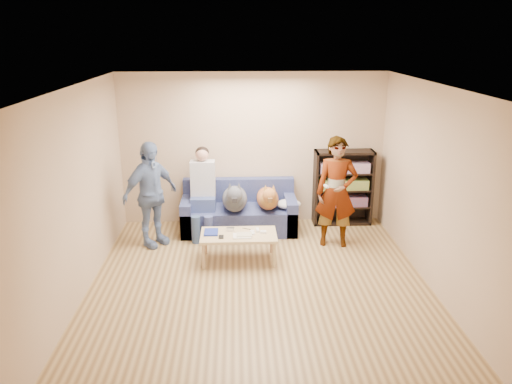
{
  "coord_description": "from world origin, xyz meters",
  "views": [
    {
      "loc": [
        -0.3,
        -5.83,
        3.21
      ],
      "look_at": [
        0.0,
        1.2,
        0.95
      ],
      "focal_mm": 35.0,
      "sensor_mm": 36.0,
      "label": 1
    }
  ],
  "objects_px": {
    "person_standing_right": "(336,192)",
    "person_standing_left": "(150,195)",
    "person_seated": "(203,189)",
    "dog_gray": "(235,198)",
    "camera_silver": "(230,229)",
    "notebook_blue": "(211,232)",
    "coffee_table": "(239,237)",
    "bookshelf": "(343,186)",
    "sofa": "(239,214)",
    "dog_tan": "(268,198)"
  },
  "relations": [
    {
      "from": "notebook_blue",
      "to": "dog_gray",
      "type": "distance_m",
      "value": 1.01
    },
    {
      "from": "person_seated",
      "to": "dog_gray",
      "type": "xyz_separation_m",
      "value": [
        0.52,
        -0.12,
        -0.14
      ]
    },
    {
      "from": "camera_silver",
      "to": "sofa",
      "type": "relative_size",
      "value": 0.06
    },
    {
      "from": "notebook_blue",
      "to": "camera_silver",
      "type": "bearing_deg",
      "value": 14.04
    },
    {
      "from": "person_standing_left",
      "to": "person_seated",
      "type": "xyz_separation_m",
      "value": [
        0.78,
        0.46,
        -0.06
      ]
    },
    {
      "from": "coffee_table",
      "to": "bookshelf",
      "type": "distance_m",
      "value": 2.35
    },
    {
      "from": "camera_silver",
      "to": "dog_tan",
      "type": "distance_m",
      "value": 1.12
    },
    {
      "from": "camera_silver",
      "to": "dog_gray",
      "type": "xyz_separation_m",
      "value": [
        0.07,
        0.86,
        0.19
      ]
    },
    {
      "from": "bookshelf",
      "to": "person_standing_right",
      "type": "bearing_deg",
      "value": -108.09
    },
    {
      "from": "dog_gray",
      "to": "coffee_table",
      "type": "relative_size",
      "value": 1.14
    },
    {
      "from": "camera_silver",
      "to": "dog_gray",
      "type": "bearing_deg",
      "value": 85.54
    },
    {
      "from": "person_seated",
      "to": "camera_silver",
      "type": "bearing_deg",
      "value": -65.13
    },
    {
      "from": "dog_gray",
      "to": "bookshelf",
      "type": "height_order",
      "value": "bookshelf"
    },
    {
      "from": "dog_gray",
      "to": "dog_tan",
      "type": "height_order",
      "value": "dog_gray"
    },
    {
      "from": "person_standing_right",
      "to": "coffee_table",
      "type": "distance_m",
      "value": 1.68
    },
    {
      "from": "coffee_table",
      "to": "dog_tan",
      "type": "bearing_deg",
      "value": 64.61
    },
    {
      "from": "person_standing_left",
      "to": "dog_tan",
      "type": "xyz_separation_m",
      "value": [
        1.84,
        0.4,
        -0.22
      ]
    },
    {
      "from": "person_standing_left",
      "to": "camera_silver",
      "type": "relative_size",
      "value": 15.08
    },
    {
      "from": "person_standing_left",
      "to": "coffee_table",
      "type": "distance_m",
      "value": 1.56
    },
    {
      "from": "person_standing_right",
      "to": "person_standing_left",
      "type": "height_order",
      "value": "person_standing_right"
    },
    {
      "from": "camera_silver",
      "to": "person_seated",
      "type": "relative_size",
      "value": 0.07
    },
    {
      "from": "notebook_blue",
      "to": "coffee_table",
      "type": "distance_m",
      "value": 0.41
    },
    {
      "from": "person_standing_right",
      "to": "notebook_blue",
      "type": "bearing_deg",
      "value": -158.45
    },
    {
      "from": "dog_gray",
      "to": "coffee_table",
      "type": "height_order",
      "value": "dog_gray"
    },
    {
      "from": "person_standing_left",
      "to": "coffee_table",
      "type": "xyz_separation_m",
      "value": [
        1.35,
        -0.64,
        -0.46
      ]
    },
    {
      "from": "dog_gray",
      "to": "bookshelf",
      "type": "xyz_separation_m",
      "value": [
        1.87,
        0.48,
        0.04
      ]
    },
    {
      "from": "person_seated",
      "to": "dog_gray",
      "type": "relative_size",
      "value": 1.18
    },
    {
      "from": "dog_tan",
      "to": "sofa",
      "type": "bearing_deg",
      "value": 158.89
    },
    {
      "from": "camera_silver",
      "to": "dog_gray",
      "type": "height_order",
      "value": "dog_gray"
    },
    {
      "from": "notebook_blue",
      "to": "coffee_table",
      "type": "height_order",
      "value": "notebook_blue"
    },
    {
      "from": "person_standing_right",
      "to": "coffee_table",
      "type": "xyz_separation_m",
      "value": [
        -1.51,
        -0.53,
        -0.49
      ]
    },
    {
      "from": "notebook_blue",
      "to": "bookshelf",
      "type": "height_order",
      "value": "bookshelf"
    },
    {
      "from": "camera_silver",
      "to": "bookshelf",
      "type": "distance_m",
      "value": 2.36
    },
    {
      "from": "dog_tan",
      "to": "bookshelf",
      "type": "relative_size",
      "value": 0.88
    },
    {
      "from": "person_standing_right",
      "to": "dog_gray",
      "type": "relative_size",
      "value": 1.38
    },
    {
      "from": "person_standing_left",
      "to": "sofa",
      "type": "relative_size",
      "value": 0.87
    },
    {
      "from": "dog_tan",
      "to": "person_seated",
      "type": "bearing_deg",
      "value": 176.93
    },
    {
      "from": "sofa",
      "to": "dog_tan",
      "type": "xyz_separation_m",
      "value": [
        0.48,
        -0.18,
        0.33
      ]
    },
    {
      "from": "coffee_table",
      "to": "sofa",
      "type": "bearing_deg",
      "value": 89.24
    },
    {
      "from": "person_seated",
      "to": "notebook_blue",
      "type": "bearing_deg",
      "value": -80.67
    },
    {
      "from": "camera_silver",
      "to": "coffee_table",
      "type": "relative_size",
      "value": 0.1
    },
    {
      "from": "person_standing_left",
      "to": "camera_silver",
      "type": "distance_m",
      "value": 1.39
    },
    {
      "from": "person_standing_right",
      "to": "person_standing_left",
      "type": "bearing_deg",
      "value": -174.64
    },
    {
      "from": "person_seated",
      "to": "dog_tan",
      "type": "xyz_separation_m",
      "value": [
        1.06,
        -0.06,
        -0.16
      ]
    },
    {
      "from": "person_standing_right",
      "to": "person_seated",
      "type": "bearing_deg",
      "value": 172.33
    },
    {
      "from": "person_standing_right",
      "to": "bookshelf",
      "type": "distance_m",
      "value": 0.99
    },
    {
      "from": "person_standing_left",
      "to": "notebook_blue",
      "type": "bearing_deg",
      "value": -77.39
    },
    {
      "from": "dog_tan",
      "to": "notebook_blue",
      "type": "bearing_deg",
      "value": -132.11
    },
    {
      "from": "person_standing_left",
      "to": "bookshelf",
      "type": "height_order",
      "value": "person_standing_left"
    },
    {
      "from": "bookshelf",
      "to": "sofa",
      "type": "bearing_deg",
      "value": -172.6
    }
  ]
}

